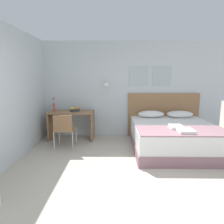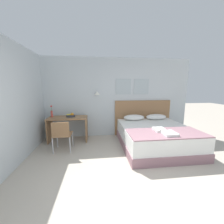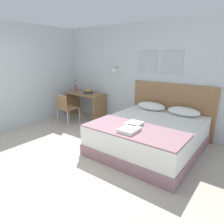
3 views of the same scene
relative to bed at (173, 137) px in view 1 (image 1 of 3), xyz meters
The scene contains 13 objects.
ground_plane 2.13m from the bed, 120.01° to the right, with size 24.00×24.00×0.00m, color #B2A899.
wall_back 1.86m from the bed, 132.70° to the left, with size 5.37×0.31×2.65m.
bed is the anchor object (origin of this frame).
headboard 1.13m from the bed, 90.00° to the left, with size 1.99×0.06×1.23m.
pillow_left 0.98m from the bed, 115.60° to the left, with size 0.70×0.38×0.18m.
pillow_right 0.98m from the bed, 64.40° to the left, with size 0.70×0.38×0.18m.
throw_blanket 0.68m from the bed, 90.00° to the right, with size 1.82×0.84×0.02m.
folded_towel_near_foot 0.59m from the bed, 101.75° to the right, with size 0.26×0.32×0.06m.
folded_towel_mid_bed 0.84m from the bed, 90.57° to the right, with size 0.29×0.35×0.06m.
desk 2.65m from the bed, 163.66° to the left, with size 1.18×0.59×0.77m.
desk_chair 2.55m from the bed, behind, with size 0.47×0.47×0.83m.
fruit_bowl 2.62m from the bed, 162.24° to the left, with size 0.27×0.27×0.13m.
flower_vase 3.19m from the bed, 164.83° to the left, with size 0.06×0.06×0.37m.
Camera 1 is at (-0.32, -2.68, 1.65)m, focal length 32.00 mm.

